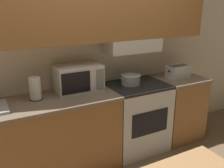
{
  "coord_description": "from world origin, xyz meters",
  "views": [
    {
      "loc": [
        -1.12,
        -2.75,
        1.84
      ],
      "look_at": [
        0.05,
        -0.55,
        1.03
      ],
      "focal_mm": 40.0,
      "sensor_mm": 36.0,
      "label": 1
    }
  ],
  "objects_px": {
    "cooking_pot": "(131,79)",
    "toaster": "(178,72)",
    "paper_towel_roll": "(35,89)",
    "microwave": "(78,78)",
    "stove_range": "(136,117)"
  },
  "relations": [
    {
      "from": "cooking_pot",
      "to": "toaster",
      "type": "relative_size",
      "value": 1.06
    },
    {
      "from": "microwave",
      "to": "toaster",
      "type": "relative_size",
      "value": 1.7
    },
    {
      "from": "microwave",
      "to": "paper_towel_roll",
      "type": "xyz_separation_m",
      "value": [
        -0.49,
        -0.05,
        -0.03
      ]
    },
    {
      "from": "microwave",
      "to": "toaster",
      "type": "distance_m",
      "value": 1.37
    },
    {
      "from": "stove_range",
      "to": "microwave",
      "type": "height_order",
      "value": "microwave"
    },
    {
      "from": "toaster",
      "to": "cooking_pot",
      "type": "bearing_deg",
      "value": 175.76
    },
    {
      "from": "toaster",
      "to": "paper_towel_roll",
      "type": "height_order",
      "value": "paper_towel_roll"
    },
    {
      "from": "stove_range",
      "to": "cooking_pot",
      "type": "height_order",
      "value": "cooking_pot"
    },
    {
      "from": "microwave",
      "to": "paper_towel_roll",
      "type": "relative_size",
      "value": 2.18
    },
    {
      "from": "cooking_pot",
      "to": "paper_towel_roll",
      "type": "height_order",
      "value": "paper_towel_roll"
    },
    {
      "from": "microwave",
      "to": "toaster",
      "type": "bearing_deg",
      "value": -5.81
    },
    {
      "from": "stove_range",
      "to": "paper_towel_roll",
      "type": "height_order",
      "value": "paper_towel_roll"
    },
    {
      "from": "cooking_pot",
      "to": "toaster",
      "type": "bearing_deg",
      "value": -4.24
    },
    {
      "from": "cooking_pot",
      "to": "toaster",
      "type": "distance_m",
      "value": 0.71
    },
    {
      "from": "cooking_pot",
      "to": "microwave",
      "type": "distance_m",
      "value": 0.66
    }
  ]
}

